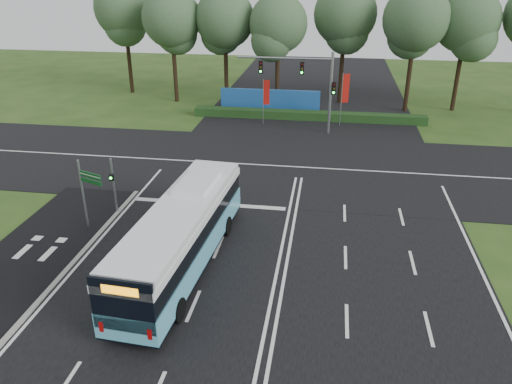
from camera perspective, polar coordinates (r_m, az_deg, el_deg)
ground at (r=25.97m, az=2.85°, el=-6.96°), size 120.00×120.00×0.00m
road_main at (r=25.96m, az=2.85°, el=-6.92°), size 20.00×120.00×0.04m
road_cross at (r=36.70m, az=4.84°, el=2.84°), size 120.00×14.00×0.05m
bike_path at (r=27.54m, az=-24.97°, el=-7.45°), size 5.00×18.00×0.06m
kerb_strip at (r=26.33m, az=-20.55°, el=-8.06°), size 0.25×18.00×0.12m
city_bus at (r=24.19m, az=-8.47°, el=-4.86°), size 3.42×12.57×3.57m
pedestrian_signal at (r=30.28m, az=-15.99°, el=0.88°), size 0.32×0.42×3.44m
street_sign at (r=28.47m, az=-18.82°, el=0.49°), size 1.51×0.65×4.11m
banner_flag_left at (r=46.22m, az=1.11°, el=11.03°), size 0.60×0.22×4.17m
banner_flag_mid at (r=46.31m, az=10.08°, el=11.22°), size 0.66×0.33×4.84m
traffic_light_gantry at (r=43.51m, az=6.19°, el=12.64°), size 8.41×0.28×7.00m
hedge at (r=48.42m, az=5.96°, el=8.68°), size 22.00×1.20×0.80m
blue_hoarding at (r=50.97m, az=1.59°, el=10.43°), size 10.00×0.30×2.20m
eucalyptus_row at (r=52.67m, az=7.23°, el=19.25°), size 48.20×10.01×12.54m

